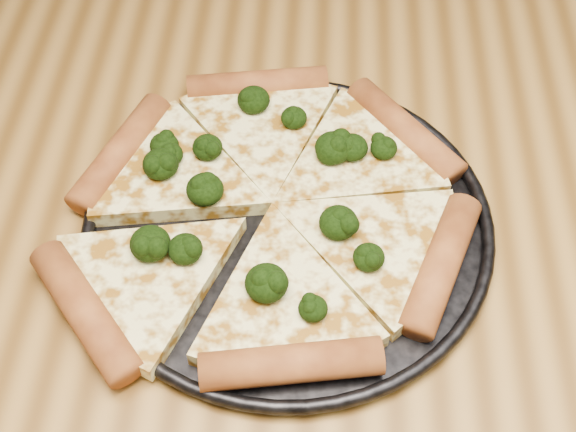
{
  "coord_description": "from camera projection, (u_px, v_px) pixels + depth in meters",
  "views": [
    {
      "loc": [
        -0.08,
        -0.41,
        1.25
      ],
      "look_at": [
        -0.1,
        -0.04,
        0.77
      ],
      "focal_mm": 48.41,
      "sensor_mm": 36.0,
      "label": 1
    }
  ],
  "objects": [
    {
      "name": "pizza",
      "position": [
        268.0,
        208.0,
        0.62
      ],
      "size": [
        0.35,
        0.33,
        0.03
      ],
      "rotation": [
        0.0,
        0.0,
        0.16
      ],
      "color": "#FDF59B",
      "rests_on": "pizza_pan"
    },
    {
      "name": "dining_table",
      "position": [
        396.0,
        258.0,
        0.72
      ],
      "size": [
        1.2,
        0.9,
        0.75
      ],
      "color": "olive",
      "rests_on": "ground"
    },
    {
      "name": "pizza_pan",
      "position": [
        288.0,
        222.0,
        0.62
      ],
      "size": [
        0.33,
        0.33,
        0.02
      ],
      "color": "black",
      "rests_on": "dining_table"
    },
    {
      "name": "broccoli_florets",
      "position": [
        257.0,
        187.0,
        0.62
      ],
      "size": [
        0.21,
        0.23,
        0.02
      ],
      "color": "black",
      "rests_on": "pizza"
    }
  ]
}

